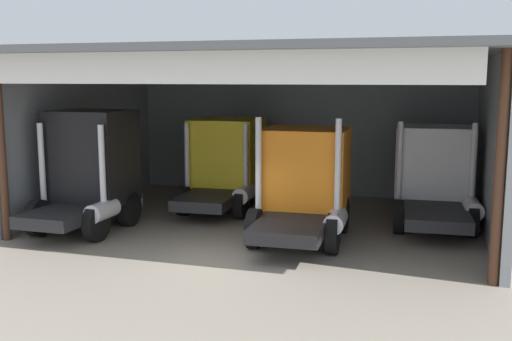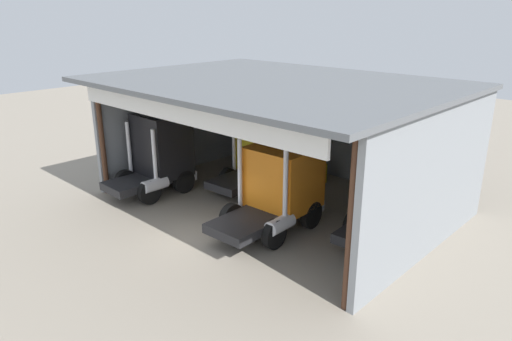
{
  "view_description": "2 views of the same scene",
  "coord_description": "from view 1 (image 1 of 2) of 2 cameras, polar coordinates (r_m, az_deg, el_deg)",
  "views": [
    {
      "loc": [
        5.25,
        -14.08,
        4.77
      ],
      "look_at": [
        0.0,
        3.44,
        1.9
      ],
      "focal_mm": 41.48,
      "sensor_mm": 36.0,
      "label": 1
    },
    {
      "loc": [
        12.97,
        -10.26,
        8.36
      ],
      "look_at": [
        0.0,
        3.44,
        1.9
      ],
      "focal_mm": 32.99,
      "sensor_mm": 36.0,
      "label": 2
    }
  ],
  "objects": [
    {
      "name": "truck_black_yard_outside",
      "position": [
        19.4,
        -15.71,
        0.22
      ],
      "size": [
        2.51,
        4.1,
        3.76
      ],
      "rotation": [
        0.0,
        0.0,
        -0.01
      ],
      "color": "black",
      "rests_on": "ground"
    },
    {
      "name": "oil_drum",
      "position": [
        23.57,
        3.14,
        -1.59
      ],
      "size": [
        0.58,
        0.58,
        0.95
      ],
      "primitive_type": "cylinder",
      "color": "gold",
      "rests_on": "ground"
    },
    {
      "name": "truck_yellow_left_bay",
      "position": [
        21.77,
        -2.94,
        0.89
      ],
      "size": [
        2.71,
        5.1,
        3.27
      ],
      "rotation": [
        0.0,
        0.0,
        0.05
      ],
      "color": "yellow",
      "rests_on": "ground"
    },
    {
      "name": "tool_cart",
      "position": [
        24.01,
        -1.84,
        -1.32
      ],
      "size": [
        0.9,
        0.6,
        1.0
      ],
      "primitive_type": "cube",
      "color": "red",
      "rests_on": "ground"
    },
    {
      "name": "truck_orange_center_left_bay",
      "position": [
        17.73,
        4.67,
        -0.96
      ],
      "size": [
        2.79,
        4.91,
        3.67
      ],
      "rotation": [
        0.0,
        0.0,
        0.03
      ],
      "color": "orange",
      "rests_on": "ground"
    },
    {
      "name": "ground_plane",
      "position": [
        15.76,
        -3.63,
        -8.7
      ],
      "size": [
        80.0,
        80.0,
        0.0
      ],
      "primitive_type": "plane",
      "color": "gray",
      "rests_on": "ground"
    },
    {
      "name": "workshop_shed",
      "position": [
        20.49,
        1.83,
        6.51
      ],
      "size": [
        14.6,
        11.07,
        5.62
      ],
      "color": "gray",
      "rests_on": "ground"
    },
    {
      "name": "truck_white_right_bay",
      "position": [
        20.32,
        16.8,
        -0.25
      ],
      "size": [
        2.82,
        5.32,
        3.41
      ],
      "rotation": [
        0.0,
        0.0,
        0.06
      ],
      "color": "white",
      "rests_on": "ground"
    }
  ]
}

